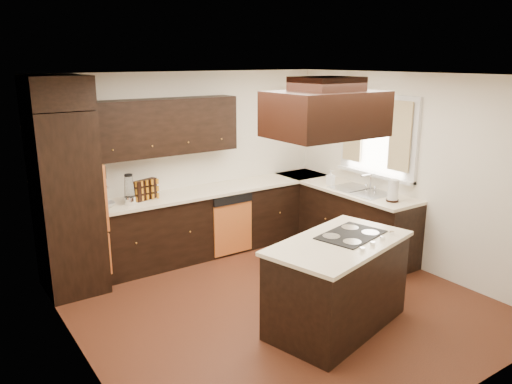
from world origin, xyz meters
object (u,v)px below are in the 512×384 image
at_px(oven_column, 67,203).
at_px(spice_rack, 146,190).
at_px(range_hood, 325,114).
at_px(island, 337,286).

height_order(oven_column, spice_rack, oven_column).
height_order(range_hood, spice_rack, range_hood).
bearing_deg(spice_rack, island, -87.48).
bearing_deg(island, spice_rack, 97.28).
bearing_deg(island, range_hood, 109.60).
xyz_separation_m(island, range_hood, (-0.10, 0.15, 1.72)).
xyz_separation_m(oven_column, range_hood, (1.88, -2.25, 1.10)).
relative_size(oven_column, island, 1.44).
relative_size(oven_column, spice_rack, 6.72).
bearing_deg(range_hood, oven_column, 129.74).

